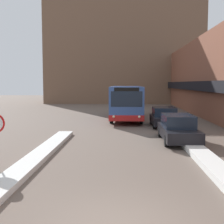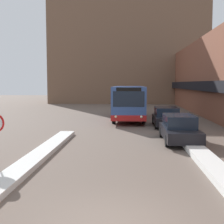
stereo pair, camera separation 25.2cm
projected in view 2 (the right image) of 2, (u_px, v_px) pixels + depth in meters
building_backdrop_far at (128, 46)px, 52.99m from camera, size 26.00×8.00×19.13m
snow_bank_left at (34, 159)px, 13.12m from camera, size 0.90×14.13×0.22m
snow_bank_right at (209, 162)px, 12.47m from camera, size 0.90×10.65×0.27m
city_bus at (129, 101)px, 28.86m from camera, size 2.72×11.13×3.02m
parked_car_front at (179, 129)px, 17.58m from camera, size 1.88×4.82×1.52m
parked_car_back at (166, 117)px, 23.79m from camera, size 1.94×4.29×1.47m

